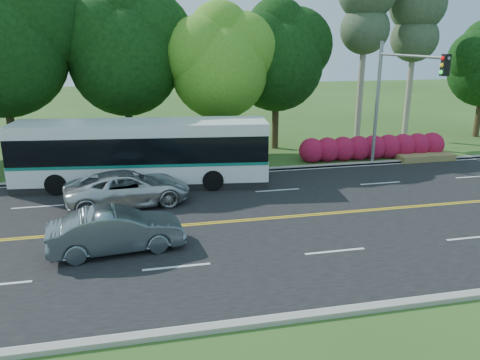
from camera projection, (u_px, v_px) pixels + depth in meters
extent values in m
plane|color=#2F521B|center=(313.00, 215.00, 19.67)|extent=(120.00, 120.00, 0.00)
cube|color=black|center=(313.00, 215.00, 19.67)|extent=(60.00, 14.00, 0.02)
cube|color=#A29D92|center=(267.00, 169.00, 26.34)|extent=(60.00, 0.30, 0.15)
cube|color=#A29D92|center=(405.00, 304.00, 12.96)|extent=(60.00, 0.30, 0.15)
cube|color=#2F521B|center=(259.00, 161.00, 28.07)|extent=(60.00, 4.00, 0.10)
cube|color=gold|center=(313.00, 215.00, 19.59)|extent=(57.00, 0.10, 0.00)
cube|color=gold|center=(312.00, 214.00, 19.74)|extent=(57.00, 0.10, 0.00)
cube|color=silver|center=(177.00, 267.00, 15.17)|extent=(2.20, 0.12, 0.00)
cube|color=silver|center=(335.00, 251.00, 16.29)|extent=(2.20, 0.12, 0.00)
cube|color=silver|center=(473.00, 237.00, 17.41)|extent=(2.20, 0.12, 0.00)
cube|color=silver|center=(38.00, 207.00, 20.60)|extent=(2.20, 0.12, 0.00)
cube|color=silver|center=(164.00, 198.00, 21.72)|extent=(2.20, 0.12, 0.00)
cube|color=silver|center=(277.00, 190.00, 22.84)|extent=(2.20, 0.12, 0.00)
cube|color=silver|center=(380.00, 183.00, 23.95)|extent=(2.20, 0.12, 0.00)
cube|color=silver|center=(474.00, 177.00, 25.07)|extent=(2.20, 0.12, 0.00)
cube|color=silver|center=(269.00, 171.00, 26.07)|extent=(57.00, 0.12, 0.00)
cube|color=silver|center=(399.00, 300.00, 13.26)|extent=(57.00, 0.12, 0.00)
cylinder|color=#2F2114|center=(12.00, 133.00, 26.54)|extent=(0.44, 0.44, 3.96)
sphere|color=black|center=(0.00, 51.00, 25.24)|extent=(7.20, 7.20, 7.20)
sphere|color=black|center=(30.00, 23.00, 25.43)|extent=(5.76, 5.76, 5.76)
cylinder|color=#2F2114|center=(130.00, 129.00, 28.85)|extent=(0.44, 0.44, 3.60)
sphere|color=black|center=(125.00, 60.00, 27.66)|extent=(6.60, 6.60, 6.60)
sphere|color=black|center=(149.00, 37.00, 27.86)|extent=(5.28, 5.28, 5.28)
sphere|color=black|center=(100.00, 40.00, 26.87)|extent=(4.95, 4.95, 4.95)
sphere|color=black|center=(124.00, 16.00, 27.33)|extent=(4.29, 4.29, 4.29)
cylinder|color=#2F2114|center=(220.00, 131.00, 29.08)|extent=(0.44, 0.44, 3.24)
sphere|color=#55851B|center=(220.00, 71.00, 28.02)|extent=(5.80, 5.80, 5.80)
sphere|color=#55851B|center=(240.00, 51.00, 28.23)|extent=(4.64, 4.64, 4.64)
sphere|color=#55851B|center=(200.00, 54.00, 27.31)|extent=(4.35, 4.35, 4.35)
sphere|color=#55851B|center=(220.00, 33.00, 27.79)|extent=(3.77, 3.77, 3.77)
cylinder|color=#2F2114|center=(275.00, 123.00, 31.27)|extent=(0.44, 0.44, 3.42)
sphere|color=black|center=(277.00, 64.00, 30.17)|extent=(6.00, 6.00, 6.00)
sphere|color=black|center=(296.00, 45.00, 30.37)|extent=(4.80, 4.80, 4.80)
sphere|color=black|center=(259.00, 48.00, 29.43)|extent=(4.50, 4.50, 4.50)
sphere|color=black|center=(277.00, 28.00, 29.91)|extent=(3.90, 3.90, 3.90)
cylinder|color=#9F9480|center=(362.00, 73.00, 31.57)|extent=(0.40, 0.40, 9.80)
sphere|color=#374E30|center=(365.00, 29.00, 30.75)|extent=(3.23, 3.23, 3.23)
cylinder|color=#9F9480|center=(410.00, 77.00, 32.95)|extent=(0.40, 0.40, 9.10)
sphere|color=#374E30|center=(414.00, 38.00, 32.19)|extent=(3.23, 3.23, 3.23)
sphere|color=#374E30|center=(418.00, 4.00, 31.55)|extent=(3.80, 3.80, 3.80)
cylinder|color=#2F2114|center=(478.00, 116.00, 35.04)|extent=(0.44, 0.44, 3.06)
sphere|color=black|center=(476.00, 58.00, 33.41)|extent=(3.90, 3.90, 3.90)
sphere|color=maroon|center=(312.00, 151.00, 27.73)|extent=(1.50, 1.50, 1.50)
sphere|color=maroon|center=(327.00, 150.00, 27.94)|extent=(1.50, 1.50, 1.50)
sphere|color=maroon|center=(343.00, 149.00, 28.14)|extent=(1.50, 1.50, 1.50)
sphere|color=maroon|center=(358.00, 148.00, 28.34)|extent=(1.50, 1.50, 1.50)
sphere|color=maroon|center=(373.00, 147.00, 28.54)|extent=(1.50, 1.50, 1.50)
sphere|color=maroon|center=(388.00, 147.00, 28.75)|extent=(1.50, 1.50, 1.50)
sphere|color=maroon|center=(403.00, 146.00, 28.95)|extent=(1.50, 1.50, 1.50)
sphere|color=maroon|center=(418.00, 145.00, 29.15)|extent=(1.50, 1.50, 1.50)
sphere|color=maroon|center=(432.00, 144.00, 29.36)|extent=(1.50, 1.50, 1.50)
cube|color=olive|center=(424.00, 157.00, 28.57)|extent=(3.50, 1.40, 0.40)
cylinder|color=gray|center=(377.00, 104.00, 26.80)|extent=(0.20, 0.20, 7.00)
cylinder|color=gray|center=(411.00, 56.00, 23.19)|extent=(0.14, 6.00, 0.14)
cube|color=black|center=(445.00, 65.00, 20.65)|extent=(0.32, 0.28, 0.95)
sphere|color=red|center=(443.00, 58.00, 20.53)|extent=(0.18, 0.18, 0.18)
sphere|color=yellow|center=(442.00, 65.00, 20.62)|extent=(0.18, 0.18, 0.18)
sphere|color=#19D833|center=(441.00, 72.00, 20.71)|extent=(0.18, 0.18, 0.18)
cube|color=white|center=(143.00, 168.00, 23.45)|extent=(12.57, 4.11, 1.02)
cube|color=black|center=(142.00, 146.00, 23.11)|extent=(12.51, 4.14, 1.27)
cube|color=white|center=(141.00, 127.00, 22.85)|extent=(12.57, 4.11, 0.57)
cube|color=#0C6D5C|center=(143.00, 160.00, 23.32)|extent=(12.51, 4.15, 0.14)
cube|color=black|center=(13.00, 146.00, 22.55)|extent=(0.35, 2.40, 1.75)
cube|color=#19E54C|center=(10.00, 126.00, 22.26)|extent=(0.24, 1.57, 0.23)
cube|color=black|center=(144.00, 181.00, 23.65)|extent=(12.55, 4.00, 0.36)
cylinder|color=black|center=(56.00, 184.00, 22.03)|extent=(1.06, 0.41, 1.03)
cylinder|color=black|center=(69.00, 170.00, 24.38)|extent=(1.06, 0.41, 1.03)
cylinder|color=black|center=(213.00, 180.00, 22.68)|extent=(1.06, 0.41, 1.03)
cylinder|color=black|center=(211.00, 167.00, 25.02)|extent=(1.06, 0.41, 1.03)
imported|color=slate|center=(117.00, 230.00, 16.15)|extent=(4.74, 2.13, 1.51)
imported|color=silver|center=(128.00, 188.00, 20.68)|extent=(5.75, 3.32, 1.51)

